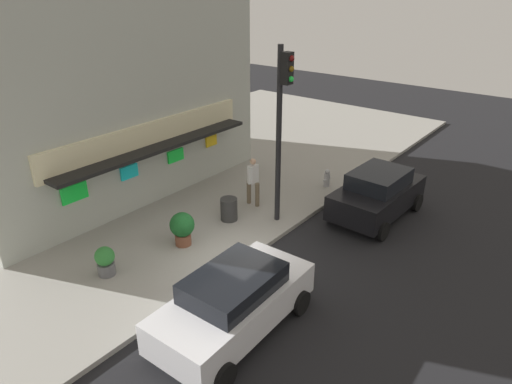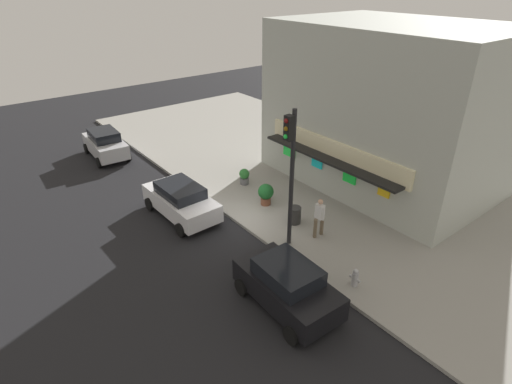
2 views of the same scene
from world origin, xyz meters
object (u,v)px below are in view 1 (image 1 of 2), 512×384
potted_plant_by_window (105,260)px  parked_car_white (234,301)px  pedestrian (253,180)px  traffic_light (282,115)px  potted_plant_by_doorway (182,227)px  fire_hydrant (327,178)px  trash_can (229,209)px  parked_car_black (377,193)px

potted_plant_by_window → parked_car_white: size_ratio=0.20×
pedestrian → potted_plant_by_window: size_ratio=2.07×
traffic_light → parked_car_white: bearing=-155.7°
potted_plant_by_doorway → potted_plant_by_window: potted_plant_by_doorway is taller
fire_hydrant → pedestrian: 3.45m
traffic_light → trash_can: size_ratio=7.38×
trash_can → pedestrian: 1.56m
fire_hydrant → trash_can: bearing=165.0°
potted_plant_by_window → parked_car_white: parked_car_white is taller
trash_can → potted_plant_by_window: bearing=173.1°
parked_car_black → trash_can: bearing=134.2°
pedestrian → trash_can: bearing=-176.8°
parked_car_white → pedestrian: bearing=34.7°
parked_car_white → fire_hydrant: bearing=15.9°
trash_can → potted_plant_by_doorway: size_ratio=0.73×
traffic_light → trash_can: (-1.06, 1.39, -3.33)m
traffic_light → trash_can: 3.76m
potted_plant_by_window → parked_car_black: bearing=-27.6°
trash_can → parked_car_black: size_ratio=0.20×
fire_hydrant → potted_plant_by_window: potted_plant_by_window is taller
parked_car_white → parked_car_black: bearing=-0.8°
fire_hydrant → potted_plant_by_doorway: size_ratio=0.67×
parked_car_black → traffic_light: bearing=137.7°
fire_hydrant → potted_plant_by_doorway: 6.83m
traffic_light → pedestrian: bearing=75.5°
fire_hydrant → trash_can: size_ratio=0.92×
traffic_light → fire_hydrant: traffic_light is taller
traffic_light → fire_hydrant: (3.51, 0.17, -3.37)m
pedestrian → potted_plant_by_doorway: pedestrian is taller
pedestrian → parked_car_white: bearing=-145.3°
parked_car_black → potted_plant_by_window: bearing=152.4°
potted_plant_by_doorway → parked_car_white: bearing=-116.2°
fire_hydrant → potted_plant_by_doorway: potted_plant_by_doorway is taller
traffic_light → parked_car_white: (-5.02, -2.27, -3.02)m
pedestrian → parked_car_black: 4.45m
potted_plant_by_window → parked_car_white: bearing=-81.3°
potted_plant_by_window → parked_car_black: parked_car_black is taller
potted_plant_by_doorway → pedestrian: bearing=0.6°
pedestrian → parked_car_white: pedestrian is taller
potted_plant_by_doorway → parked_car_black: bearing=-33.3°
traffic_light → parked_car_black: 4.62m
pedestrian → parked_car_white: (-5.40, -3.74, -0.29)m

